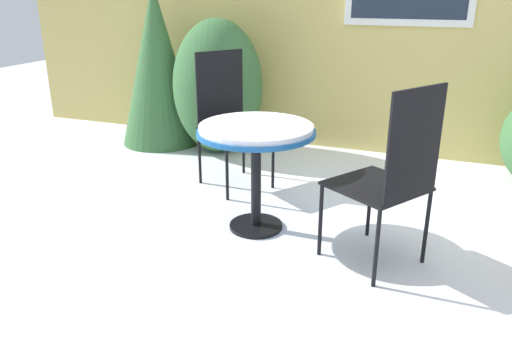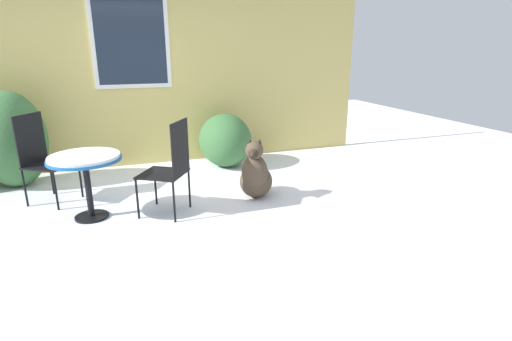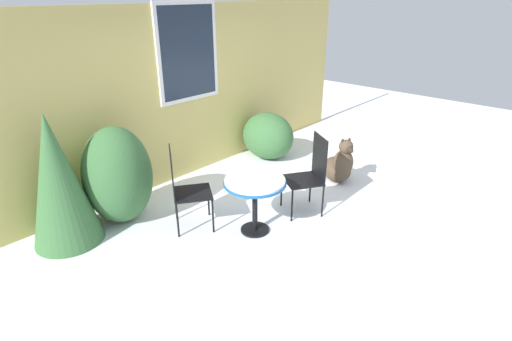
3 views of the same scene
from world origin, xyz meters
TOP-DOWN VIEW (x-y plane):
  - ground_plane at (0.00, 0.00)m, footprint 16.00×16.00m
  - house_wall at (0.01, 2.20)m, footprint 8.00×0.10m
  - shrub_left at (-1.44, 1.66)m, footprint 0.86×0.84m
  - shrub_middle at (1.47, 1.65)m, footprint 0.81×0.97m
  - evergreen_bush at (-2.13, 1.72)m, footprint 0.80×0.80m
  - patio_table at (-0.48, 0.19)m, footprint 0.76×0.76m
  - patio_chair_near_table at (-0.99, 0.91)m, footprint 0.65×0.65m
  - patio_chair_far_side at (0.40, -0.00)m, footprint 0.65×0.65m
  - dog at (1.45, 0.16)m, footprint 0.59×0.71m

SIDE VIEW (x-z plane):
  - ground_plane at x=0.00m, z-range 0.00..0.00m
  - dog at x=1.45m, z-range -0.10..0.67m
  - shrub_middle at x=1.47m, z-range 0.00..0.82m
  - patio_chair_near_table at x=-0.99m, z-range 0.04..1.11m
  - patio_chair_far_side at x=0.40m, z-range 0.04..1.11m
  - patio_table at x=-0.48m, z-range 0.25..0.97m
  - shrub_left at x=-1.44m, z-range 0.00..1.28m
  - evergreen_bush at x=-2.13m, z-range 0.00..1.60m
  - house_wall at x=0.01m, z-range 0.02..2.67m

